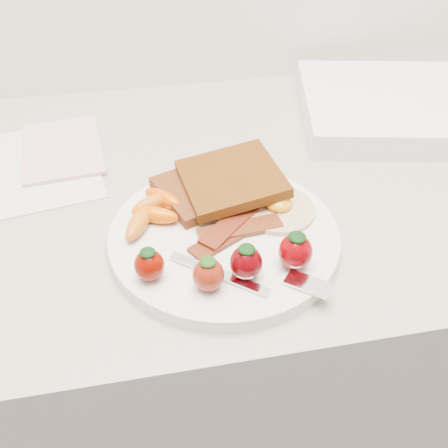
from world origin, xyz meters
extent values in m
cube|color=gray|center=(0.00, 1.70, 0.45)|extent=(2.00, 0.60, 0.90)
cylinder|color=silver|center=(-0.02, 1.57, 0.91)|extent=(0.27, 0.27, 0.02)
cube|color=black|center=(-0.03, 1.64, 0.93)|extent=(0.13, 0.13, 0.01)
cube|color=black|center=(0.01, 1.64, 0.94)|extent=(0.13, 0.13, 0.03)
cylinder|color=beige|center=(0.06, 1.59, 0.92)|extent=(0.10, 0.10, 0.01)
ellipsoid|color=gold|center=(0.06, 1.59, 0.93)|extent=(0.04, 0.04, 0.02)
cube|color=#471806|center=(-0.01, 1.55, 0.92)|extent=(0.10, 0.07, 0.00)
cube|color=#3D0E09|center=(0.00, 1.56, 0.92)|extent=(0.10, 0.03, 0.00)
cube|color=#511906|center=(0.00, 1.57, 0.92)|extent=(0.09, 0.09, 0.00)
ellipsoid|color=#C55A13|center=(-0.09, 1.62, 0.93)|extent=(0.06, 0.04, 0.02)
ellipsoid|color=#D55500|center=(-0.09, 1.60, 0.93)|extent=(0.06, 0.04, 0.02)
ellipsoid|color=#BA5F14|center=(-0.11, 1.59, 0.93)|extent=(0.05, 0.06, 0.02)
ellipsoid|color=#D64E00|center=(-0.08, 1.63, 0.93)|extent=(0.05, 0.05, 0.02)
ellipsoid|color=#630800|center=(-0.10, 1.51, 0.94)|extent=(0.03, 0.03, 0.04)
ellipsoid|color=black|center=(-0.10, 1.51, 0.95)|extent=(0.02, 0.02, 0.01)
ellipsoid|color=maroon|center=(-0.05, 1.48, 0.94)|extent=(0.03, 0.03, 0.04)
ellipsoid|color=#17410D|center=(-0.05, 1.48, 0.95)|extent=(0.02, 0.02, 0.01)
ellipsoid|color=#480004|center=(-0.01, 1.49, 0.94)|extent=(0.03, 0.03, 0.04)
ellipsoid|color=black|center=(-0.01, 1.49, 0.96)|extent=(0.02, 0.02, 0.01)
ellipsoid|color=#690005|center=(0.05, 1.50, 0.94)|extent=(0.04, 0.04, 0.04)
ellipsoid|color=black|center=(0.05, 1.50, 0.96)|extent=(0.02, 0.02, 0.01)
cube|color=silver|center=(-0.03, 1.50, 0.92)|extent=(0.10, 0.08, 0.00)
cube|color=silver|center=(0.06, 1.46, 0.92)|extent=(0.05, 0.05, 0.00)
cube|color=silver|center=(-0.25, 1.77, 0.90)|extent=(0.20, 0.25, 0.00)
cube|color=#D3A4AA|center=(-0.22, 1.81, 0.91)|extent=(0.13, 0.18, 0.01)
cube|color=white|center=(0.33, 1.81, 0.92)|extent=(0.38, 0.33, 0.04)
camera|label=1|loc=(-0.10, 1.14, 1.31)|focal=40.00mm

